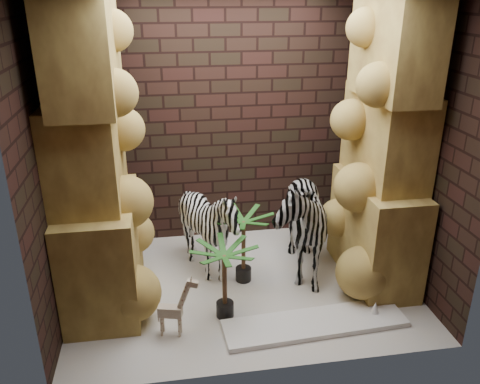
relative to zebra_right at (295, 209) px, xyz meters
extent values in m
plane|color=silver|center=(-0.60, -0.26, -0.74)|extent=(3.50, 3.50, 0.00)
plane|color=black|center=(-0.60, 0.99, 0.76)|extent=(3.50, 0.00, 3.50)
plane|color=black|center=(-0.60, -1.51, 0.76)|extent=(3.50, 0.00, 3.50)
plane|color=black|center=(-2.35, -0.26, 0.76)|extent=(0.00, 3.00, 3.00)
plane|color=black|center=(1.15, -0.26, 0.76)|extent=(0.00, 3.00, 3.00)
imported|color=white|center=(0.00, 0.00, 0.00)|extent=(0.79, 1.30, 1.48)
imported|color=white|center=(-0.92, 0.03, -0.23)|extent=(1.25, 1.37, 1.01)
cube|color=white|center=(-0.05, -1.02, -0.71)|extent=(1.75, 0.52, 0.05)
camera|label=1|loc=(-1.34, -4.62, 2.19)|focal=36.62mm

